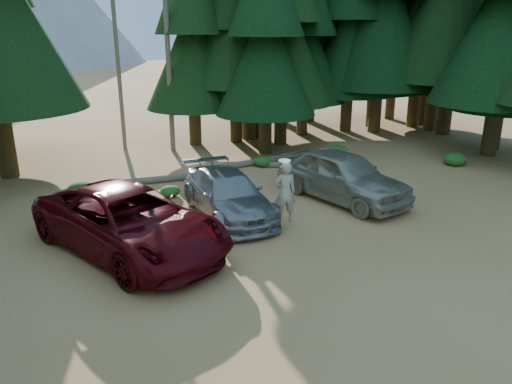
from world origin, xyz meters
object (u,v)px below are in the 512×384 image
at_px(silver_minivan_right, 343,175).
at_px(frisbee_player, 285,192).
at_px(silver_minivan_center, 228,195).
at_px(red_pickup, 130,221).
at_px(log_left, 161,179).
at_px(log_mid, 296,165).
at_px(log_right, 253,162).

distance_m(silver_minivan_right, frisbee_player, 3.42).
bearing_deg(silver_minivan_center, frisbee_player, -53.08).
bearing_deg(red_pickup, log_left, 45.54).
bearing_deg(log_left, frisbee_player, -63.82).
distance_m(frisbee_player, log_mid, 6.83).
bearing_deg(log_mid, silver_minivan_right, -63.82).
bearing_deg(silver_minivan_center, log_left, 104.91).
xyz_separation_m(silver_minivan_center, log_right, (3.81, 4.95, -0.58)).
distance_m(silver_minivan_right, log_right, 5.68).
distance_m(silver_minivan_center, silver_minivan_right, 4.32).
relative_size(silver_minivan_center, frisbee_player, 2.52).
bearing_deg(log_left, log_mid, 1.24).
relative_size(red_pickup, silver_minivan_right, 1.21).
bearing_deg(log_left, silver_minivan_center, -70.58).
bearing_deg(red_pickup, silver_minivan_right, -13.94).
bearing_deg(log_right, log_left, -178.39).
distance_m(log_left, log_right, 4.49).
relative_size(silver_minivan_center, silver_minivan_right, 0.94).
relative_size(log_left, log_mid, 1.23).
xyz_separation_m(red_pickup, frisbee_player, (4.63, -0.69, 0.26)).
height_order(red_pickup, silver_minivan_right, silver_minivan_right).
xyz_separation_m(silver_minivan_center, log_mid, (5.18, 3.55, -0.59)).
relative_size(red_pickup, log_right, 1.46).
height_order(red_pickup, frisbee_player, frisbee_player).
xyz_separation_m(log_left, log_right, (4.47, 0.37, -0.00)).
distance_m(log_left, log_mid, 5.93).
xyz_separation_m(red_pickup, silver_minivan_center, (3.59, 1.10, -0.17)).
xyz_separation_m(red_pickup, log_mid, (8.77, 4.64, -0.75)).
distance_m(red_pickup, silver_minivan_right, 7.87).
xyz_separation_m(red_pickup, log_left, (2.93, 5.67, -0.74)).
xyz_separation_m(frisbee_player, log_mid, (4.14, 5.34, -1.01)).
bearing_deg(silver_minivan_right, frisbee_player, -167.95).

